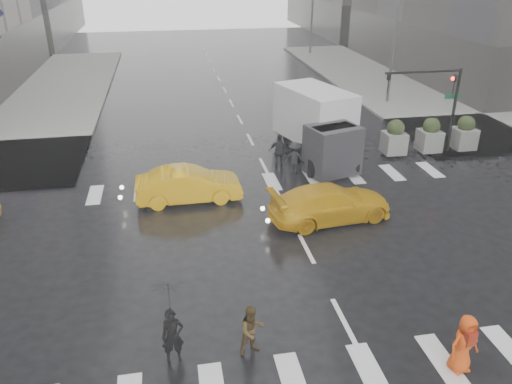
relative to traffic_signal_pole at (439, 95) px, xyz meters
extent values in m
plane|color=black|center=(-9.01, -8.01, -3.22)|extent=(120.00, 120.00, 0.00)
cube|color=slate|center=(10.49, 9.49, -3.14)|extent=(35.00, 35.00, 0.15)
cube|color=#312E2B|center=(19.99, 47.99, -1.02)|extent=(26.05, 26.05, 4.40)
cylinder|color=black|center=(0.99, -0.01, -0.97)|extent=(0.16, 0.16, 4.50)
cylinder|color=black|center=(-1.01, -0.01, 1.18)|extent=(4.00, 0.12, 0.12)
imported|color=black|center=(0.74, -0.01, 0.48)|extent=(0.16, 0.20, 1.00)
imported|color=black|center=(-2.81, -0.01, 0.68)|extent=(0.16, 0.20, 1.00)
sphere|color=#FF190C|center=(0.64, -0.01, 0.78)|extent=(0.20, 0.20, 0.20)
cube|color=#0E6235|center=(0.99, 0.29, -0.22)|extent=(0.90, 0.03, 0.22)
cylinder|color=#59595B|center=(1.99, 9.99, 1.28)|extent=(0.20, 0.20, 9.00)
cylinder|color=#59595B|center=(1.99, 29.99, 1.28)|extent=(0.20, 0.20, 9.00)
cube|color=slate|center=(-2.01, 0.19, -2.52)|extent=(1.10, 1.10, 1.10)
sphere|color=#253216|center=(-2.01, 0.19, -1.72)|extent=(0.90, 0.90, 0.90)
cube|color=slate|center=(-0.01, 0.19, -2.52)|extent=(1.10, 1.10, 1.10)
sphere|color=#253216|center=(-0.01, 0.19, -1.72)|extent=(0.90, 0.90, 0.90)
cube|color=slate|center=(1.99, 0.19, -2.52)|extent=(1.10, 1.10, 1.10)
sphere|color=#253216|center=(1.99, 0.19, -1.72)|extent=(0.90, 0.90, 0.90)
imported|color=black|center=(-13.87, -12.70, -2.42)|extent=(0.62, 0.44, 1.59)
imported|color=black|center=(-13.87, -12.70, -1.23)|extent=(1.06, 1.08, 0.88)
imported|color=#413117|center=(-11.83, -12.77, -2.49)|extent=(0.84, 0.73, 1.46)
imported|color=#D7450F|center=(-6.74, -14.32, -2.39)|extent=(0.88, 0.65, 1.65)
cube|color=maroon|center=(-6.74, -14.50, -2.07)|extent=(0.30, 0.20, 0.40)
imported|color=black|center=(-8.31, -0.46, -2.33)|extent=(1.15, 0.85, 1.77)
imported|color=black|center=(-7.74, -1.24, -2.42)|extent=(1.18, 0.96, 1.60)
imported|color=#DE9F0B|center=(-12.92, -3.31, -2.48)|extent=(4.49, 1.64, 1.47)
imported|color=#DE9F0B|center=(-7.48, -6.01, -2.50)|extent=(4.58, 2.56, 1.43)
cube|color=silver|center=(-6.01, 1.57, -1.17)|extent=(2.40, 4.60, 2.70)
cube|color=#2C2B30|center=(-6.01, -1.63, -1.97)|extent=(2.30, 1.80, 2.30)
cube|color=black|center=(-6.01, -1.63, -1.27)|extent=(2.00, 0.90, 0.90)
cylinder|color=black|center=(-7.06, -1.83, -2.77)|extent=(0.28, 0.90, 0.90)
cylinder|color=black|center=(-4.96, -1.83, -2.77)|extent=(0.28, 0.90, 0.90)
cylinder|color=black|center=(-7.06, 0.37, -2.77)|extent=(0.28, 0.90, 0.90)
cylinder|color=black|center=(-4.96, 0.37, -2.77)|extent=(0.28, 0.90, 0.90)
cylinder|color=black|center=(-7.06, 3.17, -2.77)|extent=(0.28, 0.90, 0.90)
cylinder|color=black|center=(-4.96, 3.17, -2.77)|extent=(0.28, 0.90, 0.90)
camera|label=1|loc=(-13.56, -22.83, 6.35)|focal=35.00mm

